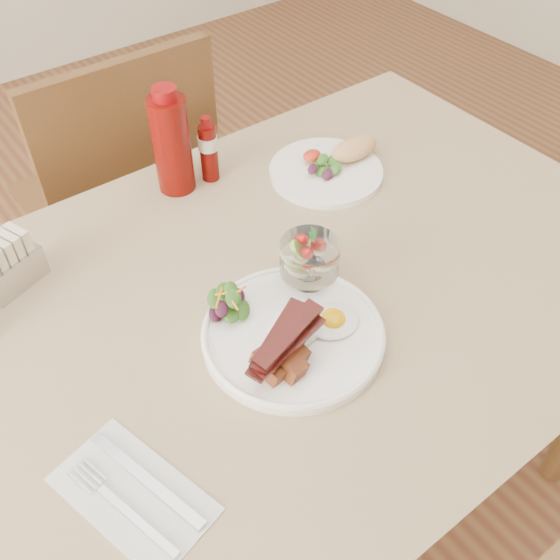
% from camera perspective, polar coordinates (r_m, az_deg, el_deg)
% --- Properties ---
extents(table, '(1.33, 0.88, 0.75)m').
position_cam_1_polar(table, '(1.10, 0.43, -3.92)').
color(table, brown).
rests_on(table, ground).
extents(chair_far, '(0.42, 0.42, 0.93)m').
position_cam_1_polar(chair_far, '(1.63, -14.00, 7.31)').
color(chair_far, brown).
rests_on(chair_far, ground).
extents(main_plate, '(0.28, 0.28, 0.02)m').
position_cam_1_polar(main_plate, '(0.95, 1.21, -5.02)').
color(main_plate, white).
rests_on(main_plate, table).
extents(fried_eggs, '(0.16, 0.11, 0.02)m').
position_cam_1_polar(fried_eggs, '(0.95, 3.12, -4.03)').
color(fried_eggs, white).
rests_on(fried_eggs, main_plate).
extents(bacon_potato_pile, '(0.14, 0.09, 0.06)m').
position_cam_1_polar(bacon_potato_pile, '(0.89, 0.38, -6.41)').
color(bacon_potato_pile, maroon).
rests_on(bacon_potato_pile, main_plate).
extents(side_salad, '(0.08, 0.07, 0.04)m').
position_cam_1_polar(side_salad, '(0.96, -4.70, -2.14)').
color(side_salad, '#235316').
rests_on(side_salad, main_plate).
extents(fruit_cup, '(0.10, 0.10, 0.10)m').
position_cam_1_polar(fruit_cup, '(0.98, 2.71, 2.06)').
color(fruit_cup, white).
rests_on(fruit_cup, main_plate).
extents(second_plate, '(0.25, 0.23, 0.06)m').
position_cam_1_polar(second_plate, '(1.27, 4.85, 10.42)').
color(second_plate, white).
rests_on(second_plate, table).
extents(ketchup_bottle, '(0.09, 0.09, 0.21)m').
position_cam_1_polar(ketchup_bottle, '(1.20, -9.88, 12.22)').
color(ketchup_bottle, '#580805').
rests_on(ketchup_bottle, table).
extents(hot_sauce_bottle, '(0.04, 0.04, 0.14)m').
position_cam_1_polar(hot_sauce_bottle, '(1.23, -6.56, 11.76)').
color(hot_sauce_bottle, '#580805').
rests_on(hot_sauce_bottle, table).
extents(sugar_caddy, '(0.12, 0.09, 0.09)m').
position_cam_1_polar(sugar_caddy, '(1.10, -23.60, 1.25)').
color(sugar_caddy, '#B6B7BB').
rests_on(sugar_caddy, table).
extents(napkin_cutlery, '(0.16, 0.23, 0.01)m').
position_cam_1_polar(napkin_cutlery, '(0.84, -13.16, -18.45)').
color(napkin_cutlery, silver).
rests_on(napkin_cutlery, table).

